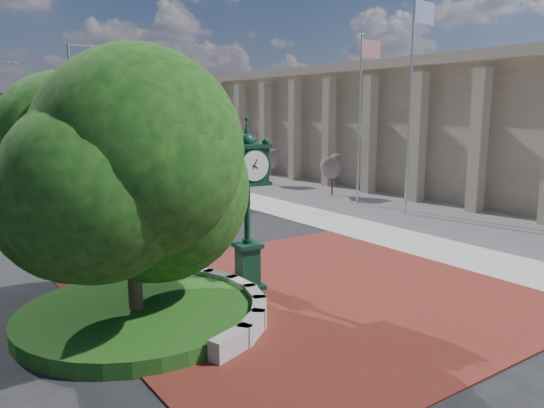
% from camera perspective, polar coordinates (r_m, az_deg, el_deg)
% --- Properties ---
extents(ground, '(200.00, 200.00, 0.00)m').
position_cam_1_polar(ground, '(16.90, 1.89, -8.85)').
color(ground, black).
rests_on(ground, ground).
extents(plaza, '(12.00, 12.00, 0.04)m').
position_cam_1_polar(plaza, '(16.15, 4.05, -9.72)').
color(plaza, '#612617').
rests_on(plaza, ground).
extents(sidewalk, '(20.00, 50.00, 0.04)m').
position_cam_1_polar(sidewalk, '(34.70, 13.15, 0.84)').
color(sidewalk, '#9E9B93').
rests_on(sidewalk, ground).
extents(planter_wall, '(2.96, 6.77, 0.54)m').
position_cam_1_polar(planter_wall, '(15.42, -6.29, -9.75)').
color(planter_wall, '#9E9B93').
rests_on(planter_wall, ground).
extents(grass_bed, '(6.10, 6.10, 0.40)m').
position_cam_1_polar(grass_bed, '(14.57, -14.36, -11.54)').
color(grass_bed, '#154413').
rests_on(grass_bed, ground).
extents(civic_building, '(17.35, 44.00, 8.60)m').
position_cam_1_polar(civic_building, '(41.45, 18.42, 8.06)').
color(civic_building, tan).
rests_on(civic_building, ground).
extents(tree_planter, '(5.20, 5.20, 6.33)m').
position_cam_1_polar(tree_planter, '(13.68, -15.02, 2.32)').
color(tree_planter, '#38281C').
rests_on(tree_planter, ground).
extents(tree_street, '(4.40, 4.40, 5.45)m').
position_cam_1_polar(tree_street, '(31.34, -24.76, 5.11)').
color(tree_street, '#38281C').
rests_on(tree_street, ground).
extents(post_clock, '(1.18, 1.18, 5.21)m').
position_cam_1_polar(post_clock, '(15.96, -2.70, 0.62)').
color(post_clock, black).
rests_on(post_clock, ground).
extents(parked_car, '(3.65, 5.20, 1.65)m').
position_cam_1_polar(parked_car, '(48.79, -23.56, 3.85)').
color(parked_car, '#4E150B').
rests_on(parked_car, ground).
extents(flagpole_a, '(1.50, 0.22, 9.63)m').
position_cam_1_polar(flagpole_a, '(30.95, 9.39, 9.01)').
color(flagpole_a, silver).
rests_on(flagpole_a, ground).
extents(flagpole_b, '(1.75, 0.20, 11.21)m').
position_cam_1_polar(flagpole_b, '(28.39, 14.61, 10.35)').
color(flagpole_b, silver).
rests_on(flagpole_b, ground).
extents(street_lamp_near, '(2.29, 0.40, 10.20)m').
position_cam_1_polar(street_lamp_near, '(42.86, -20.43, 10.21)').
color(street_lamp_near, slate).
rests_on(street_lamp_near, ground).
extents(street_lamp_far, '(2.18, 0.28, 9.72)m').
position_cam_1_polar(street_lamp_far, '(53.98, -27.18, 9.31)').
color(street_lamp_far, slate).
rests_on(street_lamp_far, ground).
extents(shrub_near, '(1.20, 1.20, 2.20)m').
position_cam_1_polar(shrub_near, '(34.17, 6.51, 3.56)').
color(shrub_near, '#38281C').
rests_on(shrub_near, ground).
extents(shrub_mid, '(1.20, 1.20, 2.20)m').
position_cam_1_polar(shrub_mid, '(39.07, -0.59, 4.46)').
color(shrub_mid, '#38281C').
rests_on(shrub_mid, ground).
extents(shrub_far, '(1.20, 1.20, 2.20)m').
position_cam_1_polar(shrub_far, '(41.84, -3.93, 4.82)').
color(shrub_far, '#38281C').
rests_on(shrub_far, ground).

